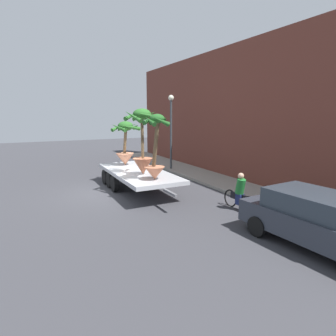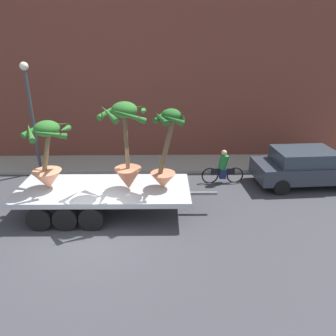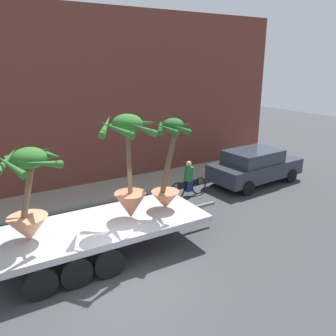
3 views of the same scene
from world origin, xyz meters
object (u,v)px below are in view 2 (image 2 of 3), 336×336
Objects in this scene: potted_palm_front at (127,148)px; street_lamp at (30,104)px; flatbed_trailer at (97,193)px; parked_car at (306,166)px; potted_palm_rear at (166,154)px; potted_palm_middle at (48,157)px; cyclist at (223,168)px.

street_lamp reaches higher than potted_palm_front.
flatbed_trailer is 8.73m from parked_car.
potted_palm_front reaches higher than potted_palm_rear.
potted_palm_rear is 0.92× the size of potted_palm_front.
potted_palm_middle is 0.53× the size of parked_car.
cyclist is (3.80, 2.57, -1.81)m from potted_palm_front.
potted_palm_front is 4.93m from cyclist.
potted_palm_rear is 0.58× the size of street_lamp.
parked_car is at bearing -7.49° from street_lamp.
flatbed_trailer is 2.08m from potted_palm_middle.
street_lamp is (-1.89, 3.81, 1.08)m from potted_palm_middle.
street_lamp reaches higher than cyclist.
cyclist is (6.49, 2.48, -1.49)m from potted_palm_middle.
cyclist is (4.95, 2.48, -0.10)m from flatbed_trailer.
potted_palm_middle reaches higher than parked_car.
flatbed_trailer is 2.86m from potted_palm_rear.
parked_car is (9.98, 2.25, -1.33)m from potted_palm_middle.
flatbed_trailer is at bearing 179.25° from potted_palm_rear.
cyclist is (2.49, 2.52, -1.56)m from potted_palm_rear.
street_lamp reaches higher than flatbed_trailer.
potted_palm_rear is 1.34m from potted_palm_front.
cyclist reaches higher than flatbed_trailer.
potted_palm_front is 6.06m from street_lamp.
potted_palm_front is at bearing -4.17° from flatbed_trailer.
potted_palm_rear is at bearing -134.65° from cyclist.
flatbed_trailer is 1.46× the size of street_lamp.
street_lamp is at bearing 116.32° from potted_palm_middle.
potted_palm_middle reaches higher than flatbed_trailer.
potted_palm_front is 7.84m from parked_car.
potted_palm_middle is 2.71m from potted_palm_front.
flatbed_trailer is 5.70m from street_lamp.
parked_car is 12.21m from street_lamp.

